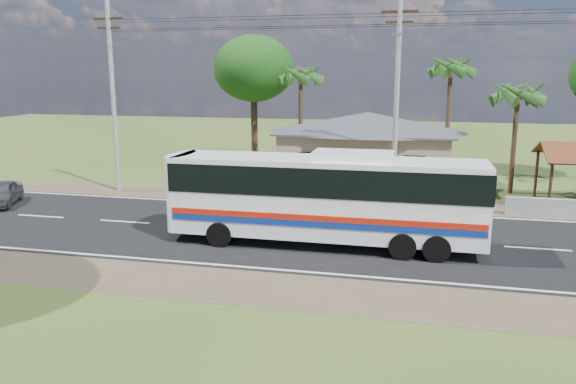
# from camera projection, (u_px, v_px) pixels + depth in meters

# --- Properties ---
(ground) EXTENTS (120.00, 120.00, 0.00)m
(ground) POSITION_uv_depth(u_px,v_px,m) (314.00, 234.00, 24.20)
(ground) COLOR #334B1A
(ground) RESTS_ON ground
(road) EXTENTS (120.00, 16.00, 0.03)m
(road) POSITION_uv_depth(u_px,v_px,m) (314.00, 234.00, 24.20)
(road) COLOR black
(road) RESTS_ON ground
(house) EXTENTS (12.40, 10.00, 5.00)m
(house) POSITION_uv_depth(u_px,v_px,m) (367.00, 140.00, 35.80)
(house) COLOR tan
(house) RESTS_ON ground
(utility_poles) EXTENTS (32.80, 2.22, 11.00)m
(utility_poles) POSITION_uv_depth(u_px,v_px,m) (390.00, 94.00, 28.58)
(utility_poles) COLOR #9E9E99
(utility_poles) RESTS_ON ground
(palm_near) EXTENTS (2.80, 2.80, 6.70)m
(palm_near) POSITION_uv_depth(u_px,v_px,m) (518.00, 93.00, 31.37)
(palm_near) COLOR #47301E
(palm_near) RESTS_ON ground
(palm_mid) EXTENTS (2.80, 2.80, 8.20)m
(palm_mid) POSITION_uv_depth(u_px,v_px,m) (451.00, 68.00, 36.13)
(palm_mid) COLOR #47301E
(palm_mid) RESTS_ON ground
(palm_far) EXTENTS (2.80, 2.80, 7.70)m
(palm_far) POSITION_uv_depth(u_px,v_px,m) (301.00, 75.00, 38.94)
(palm_far) COLOR #47301E
(palm_far) RESTS_ON ground
(tree_behind_house) EXTENTS (6.00, 6.00, 9.61)m
(tree_behind_house) POSITION_uv_depth(u_px,v_px,m) (254.00, 69.00, 41.64)
(tree_behind_house) COLOR #47301E
(tree_behind_house) RESTS_ON ground
(coach_bus) EXTENTS (12.40, 2.76, 3.85)m
(coach_bus) POSITION_uv_depth(u_px,v_px,m) (327.00, 192.00, 22.29)
(coach_bus) COLOR white
(coach_bus) RESTS_ON ground
(motorcycle) EXTENTS (1.61, 0.59, 0.84)m
(motorcycle) POSITION_uv_depth(u_px,v_px,m) (532.00, 206.00, 27.58)
(motorcycle) COLOR black
(motorcycle) RESTS_ON ground
(small_car) EXTENTS (2.83, 3.96, 1.25)m
(small_car) POSITION_uv_depth(u_px,v_px,m) (2.00, 193.00, 29.51)
(small_car) COLOR #323234
(small_car) RESTS_ON ground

